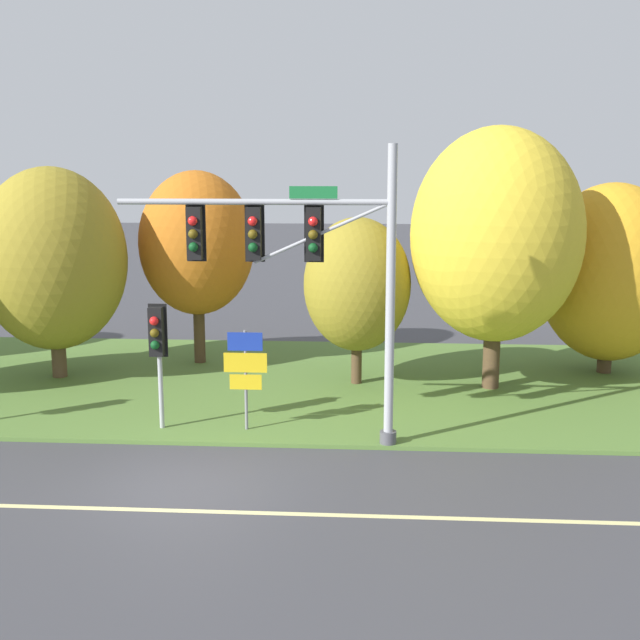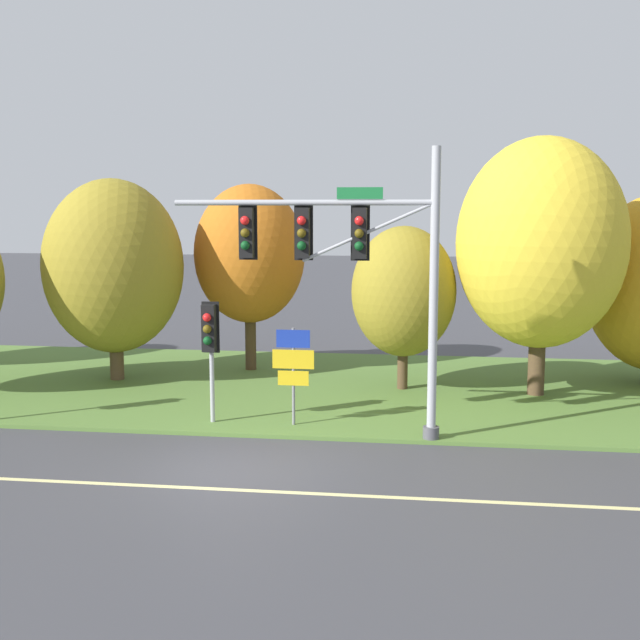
{
  "view_description": "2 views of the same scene",
  "coord_description": "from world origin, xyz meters",
  "px_view_note": "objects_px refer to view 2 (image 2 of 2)",
  "views": [
    {
      "loc": [
        4.01,
        -15.71,
        6.63
      ],
      "look_at": [
        2.7,
        4.05,
        2.84
      ],
      "focal_mm": 45.0,
      "sensor_mm": 36.0,
      "label": 1
    },
    {
      "loc": [
        4.27,
        -16.56,
        5.71
      ],
      "look_at": [
        1.46,
        4.28,
        2.77
      ],
      "focal_mm": 45.0,
      "sensor_mm": 36.0,
      "label": 2
    }
  ],
  "objects_px": {
    "tree_behind_signpost": "(114,267)",
    "tree_right_far": "(541,244)",
    "tree_mid_verge": "(250,254)",
    "tree_tall_centre": "(404,292)",
    "pedestrian_signal_further_along": "(210,336)",
    "traffic_signal_mast": "(352,258)",
    "route_sign_post": "(293,363)"
  },
  "relations": [
    {
      "from": "tree_behind_signpost",
      "to": "tree_right_far",
      "type": "relative_size",
      "value": 0.85
    },
    {
      "from": "tree_mid_verge",
      "to": "tree_tall_centre",
      "type": "xyz_separation_m",
      "value": [
        5.37,
        -2.33,
        -0.99
      ]
    },
    {
      "from": "tree_behind_signpost",
      "to": "tree_tall_centre",
      "type": "height_order",
      "value": "tree_behind_signpost"
    },
    {
      "from": "pedestrian_signal_further_along",
      "to": "tree_behind_signpost",
      "type": "height_order",
      "value": "tree_behind_signpost"
    },
    {
      "from": "traffic_signal_mast",
      "to": "tree_mid_verge",
      "type": "distance_m",
      "value": 8.88
    },
    {
      "from": "pedestrian_signal_further_along",
      "to": "tree_behind_signpost",
      "type": "bearing_deg",
      "value": 132.59
    },
    {
      "from": "route_sign_post",
      "to": "tree_tall_centre",
      "type": "bearing_deg",
      "value": 60.02
    },
    {
      "from": "route_sign_post",
      "to": "tree_behind_signpost",
      "type": "bearing_deg",
      "value": 144.54
    },
    {
      "from": "pedestrian_signal_further_along",
      "to": "tree_right_far",
      "type": "bearing_deg",
      "value": 27.14
    },
    {
      "from": "pedestrian_signal_further_along",
      "to": "tree_behind_signpost",
      "type": "xyz_separation_m",
      "value": [
        -4.55,
        4.95,
        1.39
      ]
    },
    {
      "from": "tree_tall_centre",
      "to": "route_sign_post",
      "type": "bearing_deg",
      "value": -119.98
    },
    {
      "from": "tree_behind_signpost",
      "to": "tree_mid_verge",
      "type": "height_order",
      "value": "tree_behind_signpost"
    },
    {
      "from": "route_sign_post",
      "to": "tree_behind_signpost",
      "type": "height_order",
      "value": "tree_behind_signpost"
    },
    {
      "from": "route_sign_post",
      "to": "traffic_signal_mast",
      "type": "bearing_deg",
      "value": -26.67
    },
    {
      "from": "tree_behind_signpost",
      "to": "route_sign_post",
      "type": "bearing_deg",
      "value": -35.46
    },
    {
      "from": "traffic_signal_mast",
      "to": "tree_tall_centre",
      "type": "bearing_deg",
      "value": 78.68
    },
    {
      "from": "route_sign_post",
      "to": "tree_mid_verge",
      "type": "height_order",
      "value": "tree_mid_verge"
    },
    {
      "from": "tree_behind_signpost",
      "to": "traffic_signal_mast",
      "type": "bearing_deg",
      "value": -33.9
    },
    {
      "from": "traffic_signal_mast",
      "to": "tree_behind_signpost",
      "type": "bearing_deg",
      "value": 146.1
    },
    {
      "from": "route_sign_post",
      "to": "tree_right_far",
      "type": "distance_m",
      "value": 8.55
    },
    {
      "from": "pedestrian_signal_further_along",
      "to": "route_sign_post",
      "type": "height_order",
      "value": "pedestrian_signal_further_along"
    },
    {
      "from": "route_sign_post",
      "to": "tree_behind_signpost",
      "type": "xyz_separation_m",
      "value": [
        -6.72,
        4.79,
        2.09
      ]
    },
    {
      "from": "route_sign_post",
      "to": "tree_mid_verge",
      "type": "xyz_separation_m",
      "value": [
        -2.69,
        6.97,
        2.4
      ]
    },
    {
      "from": "route_sign_post",
      "to": "pedestrian_signal_further_along",
      "type": "bearing_deg",
      "value": -175.68
    },
    {
      "from": "traffic_signal_mast",
      "to": "pedestrian_signal_further_along",
      "type": "bearing_deg",
      "value": 170.42
    },
    {
      "from": "pedestrian_signal_further_along",
      "to": "tree_right_far",
      "type": "relative_size",
      "value": 0.42
    },
    {
      "from": "traffic_signal_mast",
      "to": "tree_mid_verge",
      "type": "bearing_deg",
      "value": 118.84
    },
    {
      "from": "tree_mid_verge",
      "to": "tree_right_far",
      "type": "relative_size",
      "value": 0.83
    },
    {
      "from": "traffic_signal_mast",
      "to": "tree_behind_signpost",
      "type": "relative_size",
      "value": 1.07
    },
    {
      "from": "route_sign_post",
      "to": "tree_right_far",
      "type": "relative_size",
      "value": 0.33
    },
    {
      "from": "traffic_signal_mast",
      "to": "tree_behind_signpost",
      "type": "distance_m",
      "value": 10.03
    },
    {
      "from": "traffic_signal_mast",
      "to": "pedestrian_signal_further_along",
      "type": "xyz_separation_m",
      "value": [
        -3.76,
        0.63,
        -2.08
      ]
    }
  ]
}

